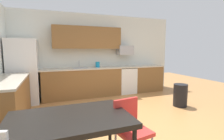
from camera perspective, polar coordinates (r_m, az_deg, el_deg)
ground_plane at (r=3.64m, az=5.87°, el=-17.70°), size 12.00×12.00×0.00m
wall_back at (r=5.80m, az=-5.82°, el=5.30°), size 5.80×0.10×2.70m
cabinet_run_back at (r=5.45m, az=-10.01°, el=-4.42°), size 2.47×0.60×0.90m
cabinet_run_back_right at (r=6.32m, az=11.67°, el=-2.88°), size 1.08×0.60×0.90m
cabinet_run_left at (r=3.98m, az=-32.01°, el=-9.67°), size 0.60×2.00×0.90m
countertop_back at (r=5.49m, az=-4.82°, el=0.72°), size 4.80×0.64×0.04m
countertop_left at (r=3.88m, az=-32.46°, el=-2.98°), size 0.64×2.00×0.04m
upper_cabinets_back at (r=5.52m, az=-8.35°, el=10.89°), size 2.20×0.34×0.70m
refrigerator at (r=5.25m, az=-28.08°, el=-0.54°), size 0.76×0.70×1.81m
oven_range at (r=5.92m, az=4.76°, el=-3.38°), size 0.60×0.60×0.91m
microwave at (r=5.91m, az=4.44°, el=6.80°), size 0.54×0.36×0.32m
sink_basin at (r=5.36m, az=-10.85°, el=0.04°), size 0.48×0.40×0.14m
sink_faucet at (r=5.53m, az=-11.22°, el=1.90°), size 0.02×0.02×0.24m
dining_table at (r=2.07m, az=-14.34°, el=-16.90°), size 1.40×0.90×0.75m
chair_near_table at (r=2.36m, az=6.32°, el=-18.46°), size 0.46×0.46×0.85m
trash_bin at (r=4.88m, az=22.39°, el=-8.00°), size 0.36×0.36×0.60m
kettle at (r=5.53m, az=-4.93°, el=1.80°), size 0.14×0.14×0.20m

